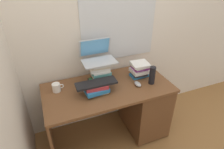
{
  "coord_description": "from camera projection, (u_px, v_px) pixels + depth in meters",
  "views": [
    {
      "loc": [
        -0.59,
        -1.59,
        1.91
      ],
      "look_at": [
        0.03,
        -0.05,
        0.91
      ],
      "focal_mm": 30.43,
      "sensor_mm": 36.0,
      "label": 1
    }
  ],
  "objects": [
    {
      "name": "ground_plane",
      "position": [
        109.0,
        134.0,
        2.43
      ],
      "size": [
        6.0,
        6.0,
        0.0
      ],
      "primitive_type": "plane",
      "color": "olive"
    },
    {
      "name": "wall_back",
      "position": [
        95.0,
        26.0,
        2.07
      ],
      "size": [
        6.0,
        0.06,
        2.6
      ],
      "color": "silver",
      "rests_on": "ground"
    },
    {
      "name": "desk",
      "position": [
        136.0,
        104.0,
        2.32
      ],
      "size": [
        1.38,
        0.68,
        0.73
      ],
      "color": "brown",
      "rests_on": "ground"
    },
    {
      "name": "book_stack_tall",
      "position": [
        100.0,
        72.0,
        2.08
      ],
      "size": [
        0.23,
        0.19,
        0.25
      ],
      "color": "black",
      "rests_on": "desk"
    },
    {
      "name": "book_stack_keyboard_riser",
      "position": [
        96.0,
        88.0,
        1.94
      ],
      "size": [
        0.25,
        0.2,
        0.1
      ],
      "color": "beige",
      "rests_on": "desk"
    },
    {
      "name": "book_stack_side",
      "position": [
        140.0,
        69.0,
        2.2
      ],
      "size": [
        0.21,
        0.2,
        0.18
      ],
      "color": "#2672B2",
      "rests_on": "desk"
    },
    {
      "name": "laptop",
      "position": [
        98.0,
        56.0,
        2.03
      ],
      "size": [
        0.35,
        0.29,
        0.22
      ],
      "color": "#B7BABF",
      "rests_on": "book_stack_tall"
    },
    {
      "name": "keyboard",
      "position": [
        96.0,
        83.0,
        1.91
      ],
      "size": [
        0.42,
        0.14,
        0.02
      ],
      "primitive_type": "cube",
      "rotation": [
        0.0,
        0.0,
        -0.01
      ],
      "color": "black",
      "rests_on": "book_stack_keyboard_riser"
    },
    {
      "name": "computer_mouse",
      "position": [
        138.0,
        84.0,
        2.08
      ],
      "size": [
        0.06,
        0.1,
        0.04
      ],
      "primitive_type": "ellipsoid",
      "color": "#A5A8AD",
      "rests_on": "desk"
    },
    {
      "name": "mug",
      "position": [
        56.0,
        87.0,
        1.97
      ],
      "size": [
        0.12,
        0.08,
        0.09
      ],
      "color": "white",
      "rests_on": "desk"
    },
    {
      "name": "water_bottle",
      "position": [
        152.0,
        75.0,
        2.07
      ],
      "size": [
        0.07,
        0.07,
        0.2
      ],
      "primitive_type": "cylinder",
      "color": "black",
      "rests_on": "desk"
    }
  ]
}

